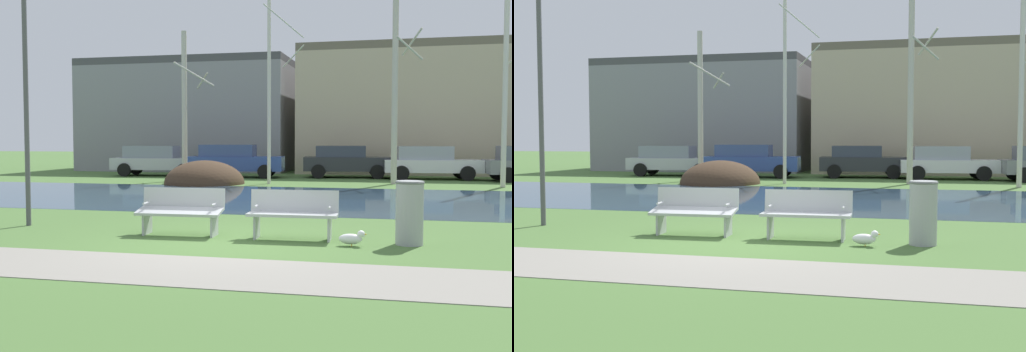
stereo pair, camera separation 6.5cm
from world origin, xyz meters
The scene contains 19 objects.
ground_plane centered at (0.00, 10.00, 0.00)m, with size 120.00×120.00×0.00m, color #476B33.
paved_path_strip centered at (0.00, -2.18, 0.01)m, with size 60.00×1.89×0.01m, color gray.
river_band centered at (0.00, 8.20, 0.00)m, with size 80.00×8.49×0.01m, color #2D475B.
soil_mound centered at (-4.82, 13.46, 0.00)m, with size 3.22×3.40×1.88m, color #423021.
bench_left centered at (-1.07, 0.76, 0.47)m, with size 1.62×0.62×0.87m.
bench_right centered at (1.06, 0.76, 0.47)m, with size 1.62×0.62×0.87m.
trash_bin centered at (3.08, 0.65, 0.56)m, with size 0.49×0.49×1.09m.
seagull centered at (2.15, 0.27, 0.13)m, with size 0.48×0.18×0.27m.
streetlamp centered at (-4.57, 1.18, 3.82)m, with size 0.32×0.32×5.79m.
birch_far_left centered at (-6.24, 15.14, 3.29)m, with size 1.51×2.53×6.43m.
birch_left centered at (-2.24, 13.98, 4.52)m, with size 1.52×2.86×8.90m.
birch_center_left centered at (2.62, 15.03, 3.95)m, with size 1.19×2.09×7.76m.
birch_center centered at (6.61, 14.29, 4.11)m, with size 1.48×2.53×8.12m.
parked_van_nearest_silver centered at (-8.77, 17.98, 0.77)m, with size 4.57×2.25×1.46m.
parked_sedan_second_blue centered at (-4.80, 17.72, 0.80)m, with size 4.62×2.28×1.53m.
parked_hatch_third_dark centered at (0.34, 18.73, 0.78)m, with size 4.17×2.30×1.48m.
parked_wagon_fourth_white centered at (4.08, 18.36, 0.77)m, with size 4.34×2.29×1.47m.
building_grey_warehouse centered at (-9.13, 24.81, 3.14)m, with size 11.82×7.62×6.27m.
building_beige_block centered at (3.77, 25.02, 3.32)m, with size 12.37×8.48×6.64m.
Camera 1 is at (2.97, -9.98, 1.79)m, focal length 43.04 mm.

